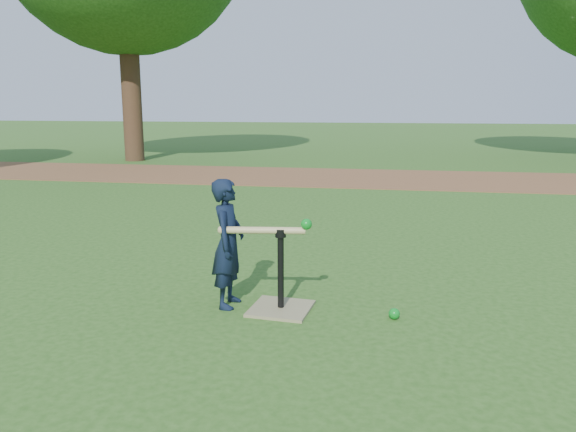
# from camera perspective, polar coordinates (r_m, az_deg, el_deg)

# --- Properties ---
(ground) EXTENTS (80.00, 80.00, 0.00)m
(ground) POSITION_cam_1_polar(r_m,az_deg,el_deg) (4.24, 0.97, -9.36)
(ground) COLOR #285116
(ground) RESTS_ON ground
(dirt_strip) EXTENTS (24.00, 3.00, 0.01)m
(dirt_strip) POSITION_cam_1_polar(r_m,az_deg,el_deg) (11.53, 7.00, 3.88)
(dirt_strip) COLOR brown
(dirt_strip) RESTS_ON ground
(child) EXTENTS (0.23, 0.35, 0.96)m
(child) POSITION_cam_1_polar(r_m,az_deg,el_deg) (4.18, -6.09, -2.78)
(child) COLOR black
(child) RESTS_ON ground
(wiffle_ball_ground) EXTENTS (0.08, 0.08, 0.08)m
(wiffle_ball_ground) POSITION_cam_1_polar(r_m,az_deg,el_deg) (4.10, 10.74, -9.72)
(wiffle_ball_ground) COLOR #0C841D
(wiffle_ball_ground) RESTS_ON ground
(batting_tee) EXTENTS (0.47, 0.47, 0.61)m
(batting_tee) POSITION_cam_1_polar(r_m,az_deg,el_deg) (4.17, -0.74, -8.10)
(batting_tee) COLOR #8F855A
(batting_tee) RESTS_ON ground
(swing_action) EXTENTS (0.68, 0.14, 0.12)m
(swing_action) POSITION_cam_1_polar(r_m,az_deg,el_deg) (4.03, -2.03, -1.33)
(swing_action) COLOR tan
(swing_action) RESTS_ON ground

